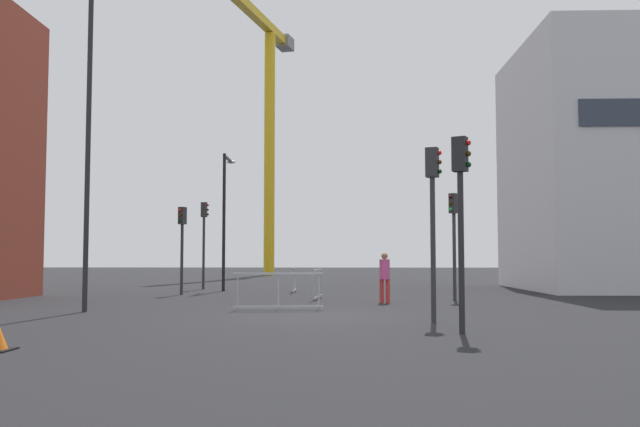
# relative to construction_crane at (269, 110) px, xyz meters

# --- Properties ---
(ground) EXTENTS (160.00, 160.00, 0.00)m
(ground) POSITION_rel_construction_crane_xyz_m (5.19, -38.73, -13.86)
(ground) COLOR black
(construction_crane) EXTENTS (4.14, 13.20, 21.45)m
(construction_crane) POSITION_rel_construction_crane_xyz_m (0.00, 0.00, 0.00)
(construction_crane) COLOR gold
(construction_crane) RESTS_ON ground
(streetlamp_tall) EXTENTS (1.41, 1.25, 9.38)m
(streetlamp_tall) POSITION_rel_construction_crane_xyz_m (-1.02, -37.82, -8.48)
(streetlamp_tall) COLOR #232326
(streetlamp_tall) RESTS_ON ground
(streetlamp_short) EXTENTS (0.44, 2.05, 6.16)m
(streetlamp_short) POSITION_rel_construction_crane_xyz_m (0.74, -25.91, -10.10)
(streetlamp_short) COLOR black
(streetlamp_short) RESTS_ON ground
(traffic_light_crosswalk) EXTENTS (0.37, 0.37, 3.75)m
(traffic_light_crosswalk) POSITION_rel_construction_crane_xyz_m (9.93, -32.45, -11.32)
(traffic_light_crosswalk) COLOR #2D2D30
(traffic_light_crosswalk) RESTS_ON ground
(traffic_light_verge) EXTENTS (0.39, 0.33, 4.09)m
(traffic_light_verge) POSITION_rel_construction_crane_xyz_m (8.10, -40.44, -11.12)
(traffic_light_verge) COLOR #2D2D30
(traffic_light_verge) RESTS_ON ground
(traffic_light_island) EXTENTS (0.37, 0.25, 4.11)m
(traffic_light_island) POSITION_rel_construction_crane_xyz_m (-0.51, -24.40, -11.11)
(traffic_light_island) COLOR #2D2D30
(traffic_light_island) RESTS_ON ground
(traffic_light_corner) EXTENTS (0.33, 0.39, 3.54)m
(traffic_light_corner) POSITION_rel_construction_crane_xyz_m (-0.47, -29.05, -11.46)
(traffic_light_corner) COLOR #2D2D30
(traffic_light_corner) RESTS_ON ground
(traffic_light_far) EXTENTS (0.39, 0.34, 3.93)m
(traffic_light_far) POSITION_rel_construction_crane_xyz_m (8.34, -42.77, -11.21)
(traffic_light_far) COLOR #232326
(traffic_light_far) RESTS_ON ground
(pedestrian_walking) EXTENTS (0.34, 0.34, 1.65)m
(pedestrian_walking) POSITION_rel_construction_crane_xyz_m (7.39, -33.86, -12.90)
(pedestrian_walking) COLOR red
(pedestrian_walking) RESTS_ON ground
(safety_barrier_left_run) EXTENTS (0.08, 1.96, 1.08)m
(safety_barrier_left_run) POSITION_rel_construction_crane_xyz_m (3.97, -27.06, -13.30)
(safety_barrier_left_run) COLOR #B2B5BA
(safety_barrier_left_run) RESTS_ON ground
(safety_barrier_right_run) EXTENTS (2.56, 0.40, 1.08)m
(safety_barrier_right_run) POSITION_rel_construction_crane_xyz_m (4.16, -36.98, -13.30)
(safety_barrier_right_run) COLOR #9EA0A5
(safety_barrier_right_run) RESTS_ON ground
(safety_barrier_rear) EXTENTS (0.29, 2.23, 1.08)m
(safety_barrier_rear) POSITION_rel_construction_crane_xyz_m (5.12, -32.05, -13.30)
(safety_barrier_rear) COLOR #9EA0A5
(safety_barrier_rear) RESTS_ON ground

